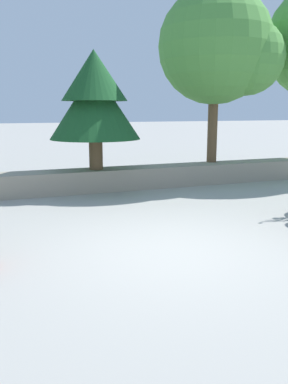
# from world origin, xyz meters

# --- Properties ---
(ground_plane) EXTENTS (120.00, 120.00, 0.00)m
(ground_plane) POSITION_xyz_m (0.00, 0.00, 0.00)
(ground_plane) COLOR #A3A099
(stone_wall) EXTENTS (36.00, 0.80, 0.55)m
(stone_wall) POSITION_xyz_m (0.00, 4.80, 0.28)
(stone_wall) COLOR gray
(stone_wall) RESTS_ON ground
(pine_tree_mid_left) EXTENTS (2.26, 2.26, 2.94)m
(pine_tree_mid_left) POSITION_xyz_m (0.07, 4.80, 2.35)
(pine_tree_mid_left) COLOR brown
(pine_tree_mid_left) RESTS_ON stone_wall
(leafy_tree_mid_right) EXTENTS (3.33, 3.17, 4.81)m
(leafy_tree_mid_right) POSITION_xyz_m (3.74, 4.98, 3.69)
(leafy_tree_mid_right) COLOR brown
(leafy_tree_mid_right) RESTS_ON stone_wall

